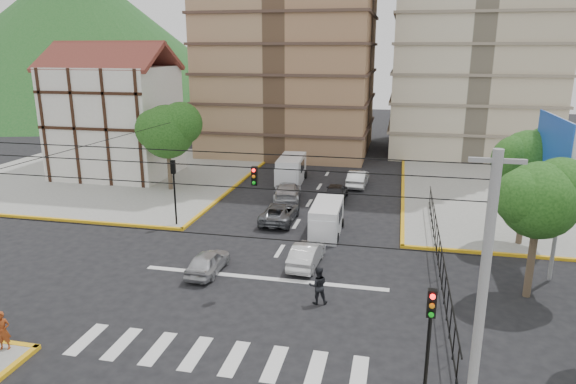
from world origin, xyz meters
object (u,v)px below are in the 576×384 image
(van_right_lane, at_px, (326,220))
(car_silver_front_left, at_px, (208,262))
(car_white_front_right, at_px, (307,254))
(pedestrian_crosswalk, at_px, (318,286))
(traffic_light_nw, at_px, (174,182))
(van_left_lane, at_px, (291,171))
(traffic_light_se, at_px, (429,332))
(pedestrian_sw_corner, at_px, (3,331))

(van_right_lane, xyz_separation_m, car_silver_front_left, (-5.32, -7.08, -0.37))
(car_white_front_right, bearing_deg, pedestrian_crosswalk, 110.65)
(car_silver_front_left, distance_m, car_white_front_right, 5.39)
(car_silver_front_left, distance_m, pedestrian_crosswalk, 6.64)
(car_silver_front_left, relative_size, car_white_front_right, 0.93)
(traffic_light_nw, height_order, van_left_lane, traffic_light_nw)
(pedestrian_crosswalk, bearing_deg, traffic_light_se, 107.50)
(van_left_lane, relative_size, pedestrian_crosswalk, 2.90)
(car_silver_front_left, bearing_deg, traffic_light_nw, -52.42)
(traffic_light_nw, xyz_separation_m, pedestrian_crosswalk, (11.04, -8.68, -2.21))
(traffic_light_se, height_order, car_silver_front_left, traffic_light_se)
(car_white_front_right, distance_m, pedestrian_crosswalk, 4.41)
(traffic_light_se, distance_m, van_left_lane, 30.41)
(van_right_lane, relative_size, pedestrian_crosswalk, 2.50)
(traffic_light_se, xyz_separation_m, van_right_lane, (-5.53, 16.13, -2.13))
(van_left_lane, bearing_deg, traffic_light_nw, -114.83)
(van_right_lane, bearing_deg, traffic_light_se, -72.21)
(pedestrian_crosswalk, bearing_deg, car_silver_front_left, -34.57)
(car_white_front_right, height_order, pedestrian_sw_corner, pedestrian_sw_corner)
(pedestrian_sw_corner, relative_size, pedestrian_crosswalk, 0.87)
(traffic_light_se, xyz_separation_m, car_silver_front_left, (-10.84, 9.05, -2.49))
(car_silver_front_left, bearing_deg, car_white_front_right, -155.69)
(traffic_light_se, xyz_separation_m, pedestrian_crosswalk, (-4.56, 6.92, -2.21))
(car_silver_front_left, xyz_separation_m, car_white_front_right, (4.97, 2.08, 0.03))
(van_left_lane, bearing_deg, pedestrian_sw_corner, -104.19)
(traffic_light_se, bearing_deg, van_right_lane, 108.91)
(pedestrian_sw_corner, bearing_deg, car_white_front_right, 27.60)
(traffic_light_se, bearing_deg, pedestrian_crosswalk, 123.38)
(traffic_light_se, relative_size, pedestrian_sw_corner, 2.77)
(van_right_lane, bearing_deg, pedestrian_sw_corner, -124.55)
(car_silver_front_left, xyz_separation_m, pedestrian_sw_corner, (-5.13, -8.75, 0.32))
(traffic_light_se, height_order, pedestrian_crosswalk, traffic_light_se)
(car_silver_front_left, bearing_deg, pedestrian_crosswalk, 162.91)
(traffic_light_se, xyz_separation_m, van_left_lane, (-10.49, 28.47, -1.98))
(van_right_lane, relative_size, car_silver_front_left, 1.25)
(van_right_lane, relative_size, van_left_lane, 0.86)
(van_left_lane, bearing_deg, van_right_lane, -71.28)
(traffic_light_nw, xyz_separation_m, car_white_front_right, (9.73, -4.47, -2.47))
(van_left_lane, xyz_separation_m, pedestrian_sw_corner, (-5.49, -28.17, -0.19))
(van_left_lane, bearing_deg, car_white_front_right, -78.27)
(pedestrian_sw_corner, bearing_deg, van_left_lane, 59.58)
(pedestrian_crosswalk, bearing_deg, van_left_lane, -90.52)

